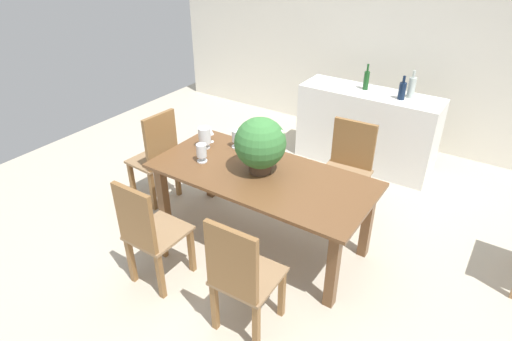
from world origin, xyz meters
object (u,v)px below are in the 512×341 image
Objects in this scene: crystal_vase_right at (202,151)px; chair_near_right at (240,275)px; chair_far_right at (349,163)px; chair_head_end at (157,154)px; kitchen_counter at (366,129)px; flower_centerpiece at (260,144)px; chair_near_left at (148,231)px; crystal_vase_left at (205,136)px; crystal_vase_center_near at (236,137)px; wine_bottle_amber at (412,87)px; wine_glass at (210,131)px; wine_bottle_tall at (402,90)px; dining_table at (261,184)px; wine_bottle_green at (366,80)px.

chair_near_right is at bearing -39.38° from crystal_vase_right.
chair_far_right is 5.56× the size of crystal_vase_right.
chair_head_end is at bearing 170.99° from crystal_vase_right.
flower_centerpiece is at bearing -97.75° from kitchen_counter.
chair_near_left is at bearing -1.92° from chair_near_right.
chair_far_right reaches higher than crystal_vase_left.
chair_near_left is at bearing -81.59° from crystal_vase_right.
wine_bottle_amber reaches higher than crystal_vase_center_near.
wine_glass is at bearing 105.93° from crystal_vase_left.
chair_head_end is 1.96m from chair_near_right.
flower_centerpiece is 0.58m from crystal_vase_right.
flower_centerpiece is at bearing -30.26° from crystal_vase_center_near.
crystal_vase_right is at bearing -62.28° from wine_glass.
chair_far_right is 3.68× the size of wine_bottle_tall.
chair_near_right is at bearing -64.01° from flower_centerpiece.
chair_near_left is at bearing -115.07° from dining_table.
chair_near_left is at bearing -112.96° from flower_centerpiece.
wine_bottle_amber is at bearing 71.27° from flower_centerpiece.
crystal_vase_left is at bearing 171.32° from dining_table.
wine_bottle_green reaches higher than kitchen_counter.
wine_glass is 0.60× the size of wine_bottle_tall.
flower_centerpiece is 0.70m from crystal_vase_left.
chair_near_right reaches higher than crystal_vase_right.
crystal_vase_right is (-0.53, -0.15, -0.16)m from flower_centerpiece.
dining_table is 0.82m from wine_glass.
chair_near_right is 1.56m from crystal_vase_center_near.
crystal_vase_left is (-0.27, 1.05, 0.33)m from chair_near_left.
chair_near_left is at bearing -88.79° from crystal_vase_center_near.
dining_table is 6.58× the size of wine_bottle_green.
kitchen_counter is at bearing 83.23° from dining_table.
flower_centerpiece is 2.81× the size of crystal_vase_center_near.
crystal_vase_right reaches higher than wine_glass.
chair_head_end is 4.90× the size of crystal_vase_left.
chair_near_right is 1.60m from crystal_vase_left.
wine_bottle_tall is at bearing 77.80° from chair_far_right.
crystal_vase_right is (0.15, -0.23, -0.02)m from crystal_vase_left.
wine_glass is (-0.19, 0.35, 0.01)m from crystal_vase_right.
chair_near_right is 2.03× the size of flower_centerpiece.
crystal_vase_center_near is (0.25, 0.17, -0.02)m from crystal_vase_left.
chair_near_right is at bearing -84.13° from wine_bottle_green.
crystal_vase_right is at bearing -41.15° from chair_near_right.
crystal_vase_left is 2.12m from kitchen_counter.
wine_bottle_tall is (0.15, 0.99, 0.50)m from chair_far_right.
chair_near_left reaches higher than crystal_vase_left.
chair_near_left is 4.73× the size of crystal_vase_left.
flower_centerpiece is (-0.47, -0.91, 0.47)m from chair_far_right.
dining_table is 1.04m from chair_far_right.
wine_glass is at bearing 162.55° from dining_table.
chair_head_end is at bearing -155.04° from wine_glass.
kitchen_counter is at bearing -170.07° from wine_bottle_amber.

